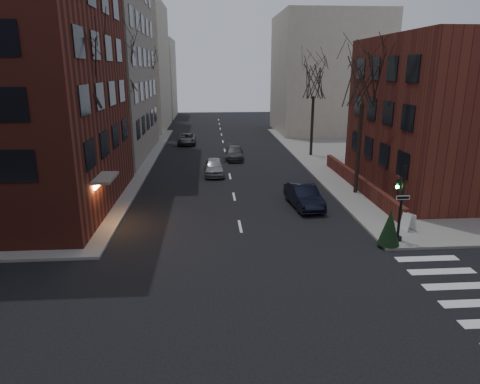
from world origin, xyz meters
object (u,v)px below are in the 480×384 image
Objects in this scene: tree_right_b at (314,81)px; streetlamp_far at (155,108)px; car_lane_far at (187,139)px; sandwich_board at (409,222)px; car_lane_silver at (214,167)px; car_lane_gray at (234,153)px; tree_left_b at (121,67)px; parked_sedan at (304,196)px; tree_left_a at (79,74)px; evergreen_shrub at (390,227)px; streetlamp_near at (123,130)px; tree_right_a at (364,80)px; tree_left_c at (145,75)px; traffic_signal at (400,208)px.

streetlamp_far is at bearing 149.53° from tree_right_b.
streetlamp_far reaches higher than car_lane_far.
car_lane_far is at bearing 91.63° from sandwich_board.
tree_right_b is 2.21× the size of car_lane_silver.
streetlamp_far is 14.59m from car_lane_gray.
tree_left_b is 18.84m from parked_sedan.
tree_left_a is at bearing -134.36° from tree_right_b.
tree_left_b reaches higher than evergreen_shrub.
streetlamp_near is 19.14m from car_lane_far.
car_lane_gray is 22.37m from sandwich_board.
tree_right_a is 27.04m from car_lane_far.
car_lane_far is (-5.20, 9.32, -0.01)m from car_lane_gray.
streetlamp_near is 8.17m from car_lane_silver.
evergreen_shrub is at bearing -72.73° from parked_sedan.
tree_left_b is 5.92× the size of evergreen_shrub.
tree_left_c is 1.55× the size of streetlamp_near.
streetlamp_far is (0.60, 2.00, -3.79)m from tree_left_c.
traffic_signal is 33.77m from car_lane_far.
parked_sedan is at bearing -27.78° from streetlamp_near.
car_lane_silver is (7.48, 10.64, -7.76)m from tree_left_a.
streetlamp_near is at bearing 138.95° from evergreen_shrub.
parked_sedan is 2.47× the size of evergreen_shrub.
tree_left_a reaches higher than streetlamp_far.
parked_sedan is at bearing -104.73° from tree_right_b.
streetlamp_far is (-17.00, 24.00, -3.79)m from tree_right_a.
tree_left_b is 13.66m from car_lane_gray.
tree_right_a is (0.86, 9.01, 6.12)m from traffic_signal.
parked_sedan is at bearing -71.42° from car_lane_far.
tree_right_a is 8.90m from parked_sedan.
traffic_signal is 4.11× the size of sandwich_board.
car_lane_gray is 4.55× the size of sandwich_board.
car_lane_silver is at bearing -10.30° from tree_left_b.
tree_right_a is at bearing -55.37° from car_lane_gray.
tree_right_a is 10.64m from sandwich_board.
sandwich_board is 0.53× the size of evergreen_shrub.
streetlamp_near reaches higher than car_lane_gray.
car_lane_gray is at bearing 71.03° from car_lane_silver.
tree_right_a is 9.99× the size of sandwich_board.
car_lane_silver is at bearing 118.11° from evergreen_shrub.
tree_right_b is at bearing -33.32° from car_lane_far.
tree_right_a is at bearing -54.69° from streetlamp_far.
tree_left_c is 36.06m from evergreen_shrub.
tree_left_a is at bearing 163.35° from traffic_signal.
sandwich_board is at bearing -66.49° from car_lane_far.
traffic_signal is 24.87m from tree_left_b.
tree_left_b reaches higher than traffic_signal.
tree_right_a is at bearing -51.34° from tree_left_c.
car_lane_gray is (9.00, 9.09, -3.60)m from streetlamp_near.
parked_sedan is at bearing -73.84° from car_lane_gray.
streetlamp_far is 36.29m from sandwich_board.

